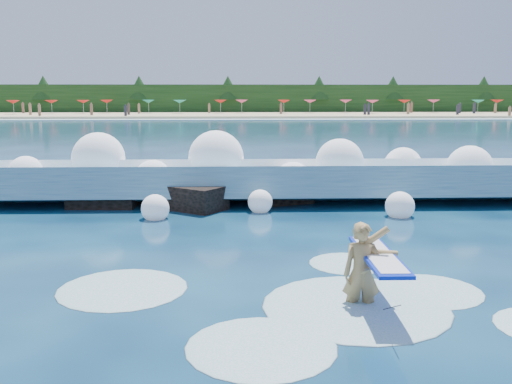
# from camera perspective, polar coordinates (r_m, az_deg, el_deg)

# --- Properties ---
(ground) EXTENTS (200.00, 200.00, 0.00)m
(ground) POSITION_cam_1_polar(r_m,az_deg,el_deg) (12.10, -6.84, -7.28)
(ground) COLOR #071D3A
(ground) RESTS_ON ground
(beach) EXTENTS (140.00, 20.00, 0.40)m
(beach) POSITION_cam_1_polar(r_m,az_deg,el_deg) (89.59, -2.68, 7.70)
(beach) COLOR tan
(beach) RESTS_ON ground
(wet_band) EXTENTS (140.00, 5.00, 0.08)m
(wet_band) POSITION_cam_1_polar(r_m,az_deg,el_deg) (78.61, -2.77, 7.28)
(wet_band) COLOR silver
(wet_band) RESTS_ON ground
(treeline) EXTENTS (140.00, 4.00, 5.00)m
(treeline) POSITION_cam_1_polar(r_m,az_deg,el_deg) (99.53, -2.63, 9.24)
(treeline) COLOR black
(treeline) RESTS_ON ground
(breaking_wave) EXTENTS (20.01, 3.05, 1.72)m
(breaking_wave) POSITION_cam_1_polar(r_m,az_deg,el_deg) (19.03, -0.59, 0.94)
(breaking_wave) COLOR teal
(breaking_wave) RESTS_ON ground
(rock_cluster) EXTENTS (7.85, 3.10, 1.22)m
(rock_cluster) POSITION_cam_1_polar(r_m,az_deg,el_deg) (18.44, -6.90, -0.10)
(rock_cluster) COLOR black
(rock_cluster) RESTS_ON ground
(surfer_with_board) EXTENTS (0.90, 2.90, 1.74)m
(surfer_with_board) POSITION_cam_1_polar(r_m,az_deg,el_deg) (9.77, 10.90, -7.64)
(surfer_with_board) COLOR #A8844E
(surfer_with_board) RESTS_ON ground
(wave_spray) EXTENTS (15.94, 4.49, 2.44)m
(wave_spray) POSITION_cam_1_polar(r_m,az_deg,el_deg) (18.93, -0.62, 2.53)
(wave_spray) COLOR white
(wave_spray) RESTS_ON ground
(surf_foam) EXTENTS (8.99, 5.87, 0.16)m
(surf_foam) POSITION_cam_1_polar(r_m,az_deg,el_deg) (9.96, 6.10, -11.09)
(surf_foam) COLOR silver
(surf_foam) RESTS_ON ground
(beach_umbrellas) EXTENTS (112.14, 6.31, 0.50)m
(beach_umbrellas) POSITION_cam_1_polar(r_m,az_deg,el_deg) (91.91, -2.56, 9.03)
(beach_umbrellas) COLOR red
(beach_umbrellas) RESTS_ON ground
(beachgoers) EXTENTS (99.40, 13.63, 1.92)m
(beachgoers) POSITION_cam_1_polar(r_m,az_deg,el_deg) (86.04, -3.56, 8.19)
(beachgoers) COLOR #3F332D
(beachgoers) RESTS_ON ground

